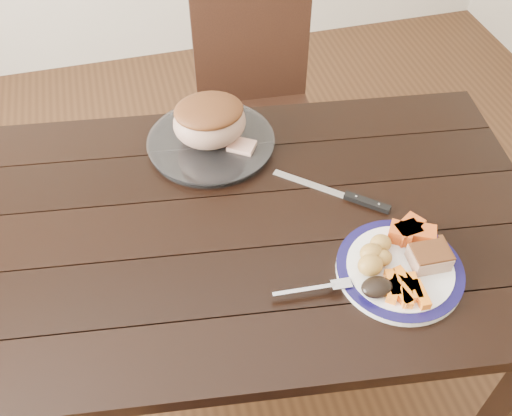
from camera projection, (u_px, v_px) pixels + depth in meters
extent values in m
plane|color=#472B16|center=(232.00, 366.00, 1.96)|extent=(4.00, 4.00, 0.00)
cube|color=black|center=(223.00, 227.00, 1.42)|extent=(1.71, 1.11, 0.04)
cube|color=black|center=(2.00, 237.00, 1.89)|extent=(0.07, 0.07, 0.71)
cube|color=black|center=(512.00, 400.00, 1.51)|extent=(0.07, 0.07, 0.71)
cube|color=black|center=(423.00, 199.00, 2.00)|extent=(0.07, 0.07, 0.71)
cube|color=black|center=(261.00, 133.00, 2.10)|extent=(0.45, 0.45, 0.04)
cube|color=black|center=(251.00, 44.00, 2.05)|extent=(0.42, 0.07, 0.46)
cube|color=black|center=(295.00, 144.00, 2.41)|extent=(0.04, 0.04, 0.43)
cube|color=black|center=(316.00, 205.00, 2.17)|extent=(0.04, 0.04, 0.43)
cube|color=black|center=(210.00, 154.00, 2.37)|extent=(0.04, 0.04, 0.43)
cube|color=black|center=(222.00, 218.00, 2.13)|extent=(0.04, 0.04, 0.43)
cylinder|color=white|center=(399.00, 270.00, 1.30)|extent=(0.29, 0.29, 0.02)
torus|color=#0F0C3C|center=(400.00, 268.00, 1.29)|extent=(0.29, 0.29, 0.02)
cylinder|color=white|center=(211.00, 143.00, 1.59)|extent=(0.35, 0.35, 0.02)
cube|color=tan|center=(429.00, 258.00, 1.28)|extent=(0.09, 0.07, 0.04)
ellipsoid|color=gold|center=(371.00, 253.00, 1.29)|extent=(0.05, 0.05, 0.05)
ellipsoid|color=gold|center=(381.00, 244.00, 1.31)|extent=(0.05, 0.05, 0.04)
ellipsoid|color=gold|center=(370.00, 265.00, 1.26)|extent=(0.06, 0.05, 0.05)
ellipsoid|color=gold|center=(383.00, 258.00, 1.28)|extent=(0.04, 0.04, 0.04)
cube|color=orange|center=(405.00, 280.00, 1.25)|extent=(0.04, 0.07, 0.02)
cube|color=orange|center=(420.00, 294.00, 1.22)|extent=(0.03, 0.07, 0.02)
cube|color=orange|center=(414.00, 287.00, 1.24)|extent=(0.03, 0.07, 0.02)
cube|color=orange|center=(394.00, 289.00, 1.23)|extent=(0.06, 0.07, 0.02)
cube|color=orange|center=(407.00, 293.00, 1.23)|extent=(0.04, 0.07, 0.02)
cube|color=orange|center=(400.00, 293.00, 1.23)|extent=(0.04, 0.07, 0.02)
cube|color=orange|center=(392.00, 284.00, 1.24)|extent=(0.03, 0.07, 0.02)
cube|color=#F95A1B|center=(411.00, 227.00, 1.34)|extent=(0.07, 0.07, 0.04)
cube|color=#F95A1B|center=(423.00, 235.00, 1.33)|extent=(0.07, 0.07, 0.04)
cube|color=#F95A1B|center=(407.00, 233.00, 1.33)|extent=(0.06, 0.05, 0.04)
cube|color=#F95A1B|center=(401.00, 233.00, 1.33)|extent=(0.07, 0.07, 0.04)
ellipsoid|color=black|center=(377.00, 287.00, 1.23)|extent=(0.07, 0.05, 0.03)
cube|color=silver|center=(304.00, 290.00, 1.25)|extent=(0.14, 0.02, 0.00)
cube|color=silver|center=(341.00, 284.00, 1.26)|extent=(0.05, 0.03, 0.00)
ellipsoid|color=tan|center=(210.00, 122.00, 1.54)|extent=(0.20, 0.17, 0.13)
cube|color=tan|center=(242.00, 146.00, 1.56)|extent=(0.09, 0.08, 0.02)
cube|color=silver|center=(309.00, 184.00, 1.49)|extent=(0.16, 0.15, 0.00)
cube|color=black|center=(367.00, 202.00, 1.44)|extent=(0.10, 0.09, 0.01)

